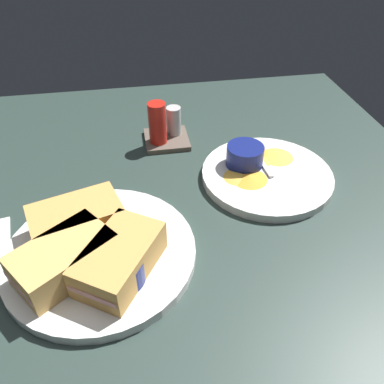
{
  "coord_description": "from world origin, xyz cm",
  "views": [
    {
      "loc": [
        -0.14,
        -42.89,
        43.51
      ],
      "look_at": [
        8.25,
        5.56,
        3.0
      ],
      "focal_mm": 36.09,
      "sensor_mm": 36.0,
      "label": 1
    }
  ],
  "objects_px": {
    "ramekin_light_gravy": "(246,155)",
    "spoon_by_gravy_ramekin": "(258,155)",
    "plate_sandwich_main": "(102,253)",
    "spoon_by_dark_ramekin": "(115,247)",
    "sandwich_half_near": "(78,220)",
    "ramekin_dark_sauce": "(120,269)",
    "plate_chips_companion": "(267,175)",
    "sandwich_half_far": "(65,258)",
    "sandwich_half_extra": "(121,259)",
    "condiment_caddy": "(165,128)"
  },
  "relations": [
    {
      "from": "sandwich_half_near",
      "to": "ramekin_dark_sauce",
      "type": "xyz_separation_m",
      "value": [
        0.06,
        -0.1,
        -0.01
      ]
    },
    {
      "from": "spoon_by_dark_ramekin",
      "to": "spoon_by_gravy_ramekin",
      "type": "bearing_deg",
      "value": 34.85
    },
    {
      "from": "ramekin_dark_sauce",
      "to": "spoon_by_dark_ramekin",
      "type": "relative_size",
      "value": 0.7
    },
    {
      "from": "ramekin_light_gravy",
      "to": "condiment_caddy",
      "type": "distance_m",
      "value": 0.19
    },
    {
      "from": "spoon_by_dark_ramekin",
      "to": "plate_chips_companion",
      "type": "bearing_deg",
      "value": 26.87
    },
    {
      "from": "ramekin_dark_sauce",
      "to": "plate_chips_companion",
      "type": "bearing_deg",
      "value": 35.86
    },
    {
      "from": "sandwich_half_far",
      "to": "plate_chips_companion",
      "type": "height_order",
      "value": "sandwich_half_far"
    },
    {
      "from": "plate_sandwich_main",
      "to": "condiment_caddy",
      "type": "distance_m",
      "value": 0.33
    },
    {
      "from": "sandwich_half_extra",
      "to": "condiment_caddy",
      "type": "distance_m",
      "value": 0.36
    },
    {
      "from": "sandwich_half_far",
      "to": "plate_sandwich_main",
      "type": "bearing_deg",
      "value": 35.06
    },
    {
      "from": "sandwich_half_far",
      "to": "spoon_by_gravy_ramekin",
      "type": "relative_size",
      "value": 1.5
    },
    {
      "from": "spoon_by_dark_ramekin",
      "to": "plate_chips_companion",
      "type": "height_order",
      "value": "spoon_by_dark_ramekin"
    },
    {
      "from": "sandwich_half_near",
      "to": "spoon_by_dark_ramekin",
      "type": "xyz_separation_m",
      "value": [
        0.05,
        -0.04,
        -0.02
      ]
    },
    {
      "from": "plate_sandwich_main",
      "to": "spoon_by_dark_ramekin",
      "type": "distance_m",
      "value": 0.02
    },
    {
      "from": "plate_sandwich_main",
      "to": "ramekin_dark_sauce",
      "type": "xyz_separation_m",
      "value": [
        0.03,
        -0.06,
        0.03
      ]
    },
    {
      "from": "sandwich_half_far",
      "to": "ramekin_light_gravy",
      "type": "relative_size",
      "value": 2.19
    },
    {
      "from": "sandwich_half_far",
      "to": "condiment_caddy",
      "type": "bearing_deg",
      "value": 62.28
    },
    {
      "from": "plate_chips_companion",
      "to": "ramekin_light_gravy",
      "type": "xyz_separation_m",
      "value": [
        -0.04,
        0.03,
        0.03
      ]
    },
    {
      "from": "ramekin_light_gravy",
      "to": "sandwich_half_far",
      "type": "bearing_deg",
      "value": -146.85
    },
    {
      "from": "plate_chips_companion",
      "to": "ramekin_dark_sauce",
      "type": "bearing_deg",
      "value": -144.14
    },
    {
      "from": "plate_sandwich_main",
      "to": "ramekin_light_gravy",
      "type": "distance_m",
      "value": 0.31
    },
    {
      "from": "sandwich_half_extra",
      "to": "ramekin_light_gravy",
      "type": "height_order",
      "value": "sandwich_half_extra"
    },
    {
      "from": "ramekin_dark_sauce",
      "to": "plate_chips_companion",
      "type": "xyz_separation_m",
      "value": [
        0.27,
        0.2,
        -0.03
      ]
    },
    {
      "from": "ramekin_light_gravy",
      "to": "spoon_by_gravy_ramekin",
      "type": "xyz_separation_m",
      "value": [
        0.03,
        0.02,
        -0.02
      ]
    },
    {
      "from": "sandwich_half_far",
      "to": "condiment_caddy",
      "type": "relative_size",
      "value": 1.57
    },
    {
      "from": "ramekin_dark_sauce",
      "to": "sandwich_half_near",
      "type": "bearing_deg",
      "value": 120.18
    },
    {
      "from": "sandwich_half_extra",
      "to": "ramekin_light_gravy",
      "type": "xyz_separation_m",
      "value": [
        0.23,
        0.21,
        -0.0
      ]
    },
    {
      "from": "sandwich_half_near",
      "to": "ramekin_dark_sauce",
      "type": "relative_size",
      "value": 2.1
    },
    {
      "from": "plate_chips_companion",
      "to": "sandwich_half_far",
      "type": "bearing_deg",
      "value": -153.52
    },
    {
      "from": "sandwich_half_extra",
      "to": "plate_chips_companion",
      "type": "height_order",
      "value": "sandwich_half_extra"
    },
    {
      "from": "plate_sandwich_main",
      "to": "sandwich_half_extra",
      "type": "relative_size",
      "value": 1.85
    },
    {
      "from": "sandwich_half_near",
      "to": "plate_chips_companion",
      "type": "xyz_separation_m",
      "value": [
        0.33,
        0.1,
        -0.03
      ]
    },
    {
      "from": "sandwich_half_extra",
      "to": "plate_sandwich_main",
      "type": "bearing_deg",
      "value": 125.06
    },
    {
      "from": "plate_sandwich_main",
      "to": "sandwich_half_far",
      "type": "relative_size",
      "value": 1.86
    },
    {
      "from": "plate_chips_companion",
      "to": "plate_sandwich_main",
      "type": "bearing_deg",
      "value": -154.89
    },
    {
      "from": "sandwich_half_extra",
      "to": "ramekin_light_gravy",
      "type": "distance_m",
      "value": 0.32
    },
    {
      "from": "spoon_by_dark_ramekin",
      "to": "spoon_by_gravy_ramekin",
      "type": "distance_m",
      "value": 0.33
    },
    {
      "from": "sandwich_half_near",
      "to": "sandwich_half_far",
      "type": "height_order",
      "value": "same"
    },
    {
      "from": "plate_sandwich_main",
      "to": "condiment_caddy",
      "type": "relative_size",
      "value": 2.92
    },
    {
      "from": "sandwich_half_extra",
      "to": "spoon_by_gravy_ramekin",
      "type": "xyz_separation_m",
      "value": [
        0.26,
        0.23,
        -0.02
      ]
    },
    {
      "from": "sandwich_half_extra",
      "to": "spoon_by_dark_ramekin",
      "type": "bearing_deg",
      "value": 102.93
    },
    {
      "from": "sandwich_half_far",
      "to": "sandwich_half_extra",
      "type": "relative_size",
      "value": 0.99
    },
    {
      "from": "sandwich_half_extra",
      "to": "spoon_by_dark_ramekin",
      "type": "relative_size",
      "value": 1.51
    },
    {
      "from": "sandwich_half_near",
      "to": "sandwich_half_extra",
      "type": "height_order",
      "value": "same"
    },
    {
      "from": "sandwich_half_extra",
      "to": "spoon_by_dark_ramekin",
      "type": "xyz_separation_m",
      "value": [
        -0.01,
        0.04,
        -0.02
      ]
    },
    {
      "from": "ramekin_light_gravy",
      "to": "spoon_by_gravy_ramekin",
      "type": "bearing_deg",
      "value": 32.63
    },
    {
      "from": "sandwich_half_far",
      "to": "sandwich_half_extra",
      "type": "xyz_separation_m",
      "value": [
        0.07,
        -0.01,
        0.0
      ]
    },
    {
      "from": "plate_chips_companion",
      "to": "ramekin_light_gravy",
      "type": "relative_size",
      "value": 3.49
    },
    {
      "from": "plate_sandwich_main",
      "to": "ramekin_dark_sauce",
      "type": "bearing_deg",
      "value": -63.94
    },
    {
      "from": "sandwich_half_extra",
      "to": "ramekin_dark_sauce",
      "type": "xyz_separation_m",
      "value": [
        -0.0,
        -0.01,
        -0.01
      ]
    }
  ]
}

